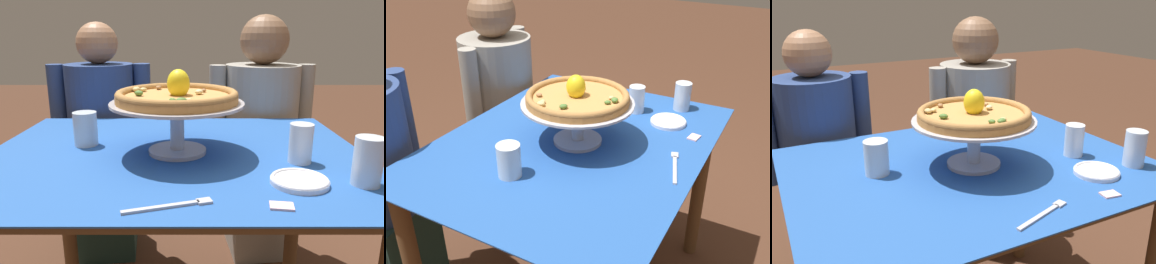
{
  "view_description": "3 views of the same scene",
  "coord_description": "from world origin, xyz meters",
  "views": [
    {
      "loc": [
        0.05,
        -1.06,
        1.1
      ],
      "look_at": [
        0.05,
        -0.01,
        0.81
      ],
      "focal_mm": 33.96,
      "sensor_mm": 36.0,
      "label": 1
    },
    {
      "loc": [
        -1.19,
        -0.67,
        1.49
      ],
      "look_at": [
        0.03,
        0.0,
        0.78
      ],
      "focal_mm": 40.03,
      "sensor_mm": 36.0,
      "label": 2
    },
    {
      "loc": [
        -0.59,
        -1.08,
        1.27
      ],
      "look_at": [
        -0.02,
        -0.0,
        0.86
      ],
      "focal_mm": 37.85,
      "sensor_mm": 36.0,
      "label": 3
    }
  ],
  "objects": [
    {
      "name": "dining_table",
      "position": [
        0.0,
        0.0,
        0.63
      ],
      "size": [
        1.15,
        0.91,
        0.75
      ],
      "color": "brown",
      "rests_on": "ground"
    },
    {
      "name": "water_glass_side_left",
      "position": [
        -0.29,
        0.07,
        0.8
      ],
      "size": [
        0.08,
        0.08,
        0.11
      ],
      "color": "silver",
      "rests_on": "dining_table"
    },
    {
      "name": "sugar_packet",
      "position": [
        0.24,
        -0.37,
        0.75
      ],
      "size": [
        0.05,
        0.04,
        0.0
      ],
      "primitive_type": "cube",
      "rotation": [
        0.0,
        0.0,
        3.0
      ],
      "color": "beige",
      "rests_on": "dining_table"
    },
    {
      "name": "diner_right",
      "position": [
        0.39,
        0.66,
        0.58
      ],
      "size": [
        0.51,
        0.39,
        1.19
      ],
      "color": "gray",
      "rests_on": "ground"
    },
    {
      "name": "pizza_stand",
      "position": [
        0.01,
        -0.01,
        0.86
      ],
      "size": [
        0.4,
        0.4,
        0.16
      ],
      "color": "#B7B7C1",
      "rests_on": "dining_table"
    },
    {
      "name": "side_plate",
      "position": [
        0.31,
        -0.25,
        0.76
      ],
      "size": [
        0.14,
        0.14,
        0.02
      ],
      "color": "white",
      "rests_on": "dining_table"
    },
    {
      "name": "water_glass_front_right",
      "position": [
        0.47,
        -0.25,
        0.8
      ],
      "size": [
        0.07,
        0.07,
        0.12
      ],
      "color": "silver",
      "rests_on": "dining_table"
    },
    {
      "name": "water_glass_side_right",
      "position": [
        0.36,
        -0.09,
        0.8
      ],
      "size": [
        0.07,
        0.07,
        0.11
      ],
      "color": "white",
      "rests_on": "dining_table"
    },
    {
      "name": "dinner_fork",
      "position": [
        0.01,
        -0.37,
        0.75
      ],
      "size": [
        0.19,
        0.08,
        0.01
      ],
      "color": "#B7B7C1",
      "rests_on": "dining_table"
    },
    {
      "name": "pizza",
      "position": [
        0.01,
        -0.01,
        0.92
      ],
      "size": [
        0.36,
        0.36,
        0.1
      ],
      "color": "#BC8447",
      "rests_on": "pizza_stand"
    }
  ]
}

